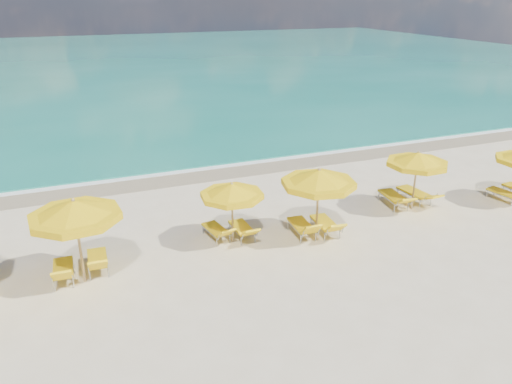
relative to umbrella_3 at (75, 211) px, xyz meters
name	(u,v)px	position (x,y,z in m)	size (l,w,h in m)	color
ground_plane	(273,241)	(5.99, 0.24, -2.20)	(120.00, 120.00, 0.00)	beige
ocean	(106,63)	(5.99, 48.24, -2.20)	(120.00, 80.00, 0.30)	#147460
wet_sand_band	(208,172)	(5.99, 7.64, -2.20)	(120.00, 2.60, 0.01)	tan
foam_line	(203,167)	(5.99, 8.44, -2.20)	(120.00, 1.20, 0.03)	white
whitecap_near	(62,133)	(-0.01, 17.24, -2.20)	(14.00, 0.36, 0.05)	white
whitecap_far	(243,95)	(13.99, 24.24, -2.20)	(18.00, 0.30, 0.05)	white
umbrella_3	(75,211)	(0.00, 0.00, 0.00)	(3.20, 3.20, 2.58)	tan
umbrella_4	(232,191)	(4.75, 0.71, -0.40)	(2.60, 2.60, 2.11)	tan
umbrella_5	(319,179)	(7.43, -0.08, -0.07)	(2.87, 2.87, 2.49)	tan
umbrella_6	(418,160)	(11.97, 0.69, -0.23)	(3.02, 3.02, 2.31)	tan
lounger_3_left	(64,274)	(-0.54, 0.29, -1.99)	(0.63, 1.65, 0.81)	#A5A8AD
lounger_3_right	(98,264)	(0.43, 0.49, -1.99)	(0.64, 1.67, 0.82)	#A5A8AD
lounger_4_left	(217,233)	(4.32, 1.12, -2.00)	(0.77, 1.65, 0.72)	#A5A8AD
lounger_4_right	(242,232)	(5.15, 0.87, -1.99)	(0.59, 1.67, 0.73)	#A5A8AD
lounger_5_left	(302,230)	(7.07, 0.24, -1.98)	(0.72, 1.76, 0.85)	#A5A8AD
lounger_5_right	(325,227)	(7.89, 0.10, -1.98)	(0.76, 1.82, 0.82)	#A5A8AD
lounger_6_left	(394,201)	(11.49, 1.17, -1.97)	(0.88, 1.98, 0.79)	#A5A8AD
lounger_6_right	(415,196)	(12.51, 1.20, -1.97)	(0.79, 2.00, 0.70)	#A5A8AD
lounger_7_left	(504,196)	(15.86, -0.02, -2.00)	(0.80, 1.65, 0.75)	#A5A8AD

